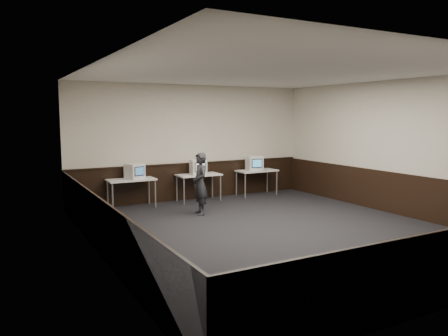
# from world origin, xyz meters

# --- Properties ---
(floor) EXTENTS (8.00, 8.00, 0.00)m
(floor) POSITION_xyz_m (0.00, 0.00, 0.00)
(floor) COLOR black
(floor) RESTS_ON ground
(ceiling) EXTENTS (8.00, 8.00, 0.00)m
(ceiling) POSITION_xyz_m (0.00, 0.00, 3.20)
(ceiling) COLOR white
(ceiling) RESTS_ON back_wall
(back_wall) EXTENTS (7.00, 0.00, 7.00)m
(back_wall) POSITION_xyz_m (0.00, 4.00, 1.60)
(back_wall) COLOR beige
(back_wall) RESTS_ON ground
(left_wall) EXTENTS (0.00, 8.00, 8.00)m
(left_wall) POSITION_xyz_m (-3.50, 0.00, 1.60)
(left_wall) COLOR beige
(left_wall) RESTS_ON ground
(right_wall) EXTENTS (0.00, 8.00, 8.00)m
(right_wall) POSITION_xyz_m (3.50, 0.00, 1.60)
(right_wall) COLOR beige
(right_wall) RESTS_ON ground
(wainscot_back) EXTENTS (6.98, 0.04, 1.00)m
(wainscot_back) POSITION_xyz_m (0.00, 3.98, 0.50)
(wainscot_back) COLOR black
(wainscot_back) RESTS_ON back_wall
(wainscot_left) EXTENTS (0.04, 7.98, 1.00)m
(wainscot_left) POSITION_xyz_m (-3.48, 0.00, 0.50)
(wainscot_left) COLOR black
(wainscot_left) RESTS_ON left_wall
(wainscot_right) EXTENTS (0.04, 7.98, 1.00)m
(wainscot_right) POSITION_xyz_m (3.48, 0.00, 0.50)
(wainscot_right) COLOR black
(wainscot_right) RESTS_ON right_wall
(wainscot_rail) EXTENTS (6.98, 0.06, 0.04)m
(wainscot_rail) POSITION_xyz_m (0.00, 3.96, 1.02)
(wainscot_rail) COLOR black
(wainscot_rail) RESTS_ON wainscot_back
(desk_left) EXTENTS (1.20, 0.60, 0.75)m
(desk_left) POSITION_xyz_m (-1.90, 3.60, 0.68)
(desk_left) COLOR white
(desk_left) RESTS_ON ground
(desk_center) EXTENTS (1.20, 0.60, 0.75)m
(desk_center) POSITION_xyz_m (0.00, 3.60, 0.68)
(desk_center) COLOR white
(desk_center) RESTS_ON ground
(desk_right) EXTENTS (1.20, 0.60, 0.75)m
(desk_right) POSITION_xyz_m (1.90, 3.60, 0.68)
(desk_right) COLOR white
(desk_right) RESTS_ON ground
(emac_left) EXTENTS (0.50, 0.51, 0.39)m
(emac_left) POSITION_xyz_m (-1.81, 3.57, 0.95)
(emac_left) COLOR white
(emac_left) RESTS_ON desk_left
(emac_center) EXTENTS (0.47, 0.49, 0.41)m
(emac_center) POSITION_xyz_m (-0.03, 3.55, 0.95)
(emac_center) COLOR white
(emac_center) RESTS_ON desk_center
(emac_right) EXTENTS (0.51, 0.53, 0.43)m
(emac_right) POSITION_xyz_m (1.78, 3.55, 0.96)
(emac_right) COLOR white
(emac_right) RESTS_ON desk_right
(person) EXTENTS (0.41, 0.58, 1.48)m
(person) POSITION_xyz_m (-0.67, 2.10, 0.74)
(person) COLOR #222227
(person) RESTS_ON ground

